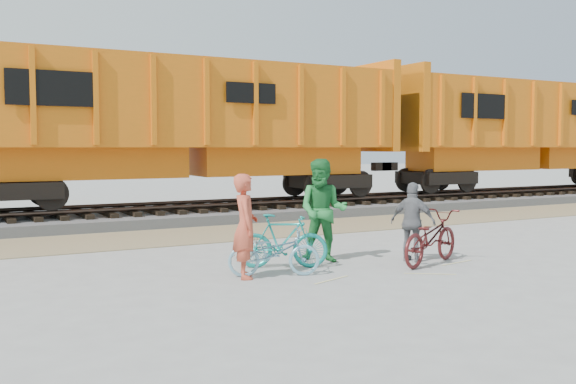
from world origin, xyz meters
The scene contains 12 objects.
ground centered at (0.00, 0.00, 0.00)m, with size 120.00×120.00×0.00m, color #9E9E99.
gravel_strip centered at (0.00, 5.50, 0.01)m, with size 120.00×3.00×0.02m, color #8E7758.
ballast_bed centered at (0.00, 9.00, 0.15)m, with size 120.00×4.00×0.30m, color slate.
track centered at (0.00, 9.00, 0.47)m, with size 120.00×2.60×0.24m.
hopper_car_center centered at (-0.01, 9.00, 3.01)m, with size 14.00×3.13×4.65m.
hopper_car_right centered at (14.99, 9.00, 3.01)m, with size 14.00×3.13×4.65m.
bicycle_blue centered at (-1.70, -0.04, 0.42)m, with size 0.56×1.60×0.84m, color #79B0C8.
bicycle_teal centered at (-1.21, 0.57, 0.51)m, with size 0.47×1.68×1.01m, color #168A82.
bicycle_maroon centered at (1.45, -0.45, 0.51)m, with size 0.68×1.96×1.03m, color #4D1718.
person_solo centered at (-2.20, 0.06, 0.90)m, with size 0.65×0.43×1.79m, color #C14A32.
person_man centered at (-0.21, 0.77, 1.01)m, with size 0.98×0.76×2.02m, color #217734.
person_woman centered at (1.35, -0.05, 0.78)m, with size 0.91×0.38×1.56m, color slate.
Camera 1 is at (-6.76, -9.85, 2.24)m, focal length 40.00 mm.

